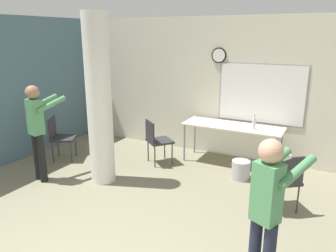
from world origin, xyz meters
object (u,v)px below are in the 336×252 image
object	(u,v)px
chair_by_left_wall	(60,135)
bottle_on_table	(254,123)
chair_mid_room	(284,178)
chair_table_left	(156,139)
person_playing_side	(267,207)
person_watching_back	(38,126)
folding_table	(232,128)

from	to	relation	value
chair_by_left_wall	bottle_on_table	bearing A→B (deg)	20.30
chair_mid_room	chair_table_left	bearing A→B (deg)	163.43
person_playing_side	chair_by_left_wall	bearing A→B (deg)	158.31
chair_by_left_wall	person_watching_back	bearing A→B (deg)	-63.84
chair_by_left_wall	person_playing_side	distance (m)	4.71
folding_table	bottle_on_table	size ratio (longest dim) A/B	6.65
folding_table	person_watching_back	bearing A→B (deg)	-140.54
person_watching_back	chair_table_left	bearing A→B (deg)	48.39
person_watching_back	person_playing_side	world-z (taller)	person_watching_back
bottle_on_table	person_playing_side	xyz separation A→B (m)	(0.83, -3.04, 0.05)
chair_by_left_wall	person_playing_side	bearing A→B (deg)	-21.69
chair_mid_room	bottle_on_table	bearing A→B (deg)	119.73
chair_mid_room	person_playing_side	bearing A→B (deg)	-87.50
chair_mid_room	person_watching_back	xyz separation A→B (m)	(-3.86, -0.83, 0.47)
bottle_on_table	chair_by_left_wall	world-z (taller)	bottle_on_table
folding_table	chair_by_left_wall	xyz separation A→B (m)	(-3.12, -1.36, -0.22)
folding_table	chair_by_left_wall	bearing A→B (deg)	-156.46
chair_table_left	chair_by_left_wall	size ratio (longest dim) A/B	1.00
person_watching_back	folding_table	bearing A→B (deg)	39.46
folding_table	person_watching_back	world-z (taller)	person_watching_back
folding_table	person_watching_back	size ratio (longest dim) A/B	1.13
folding_table	chair_table_left	bearing A→B (deg)	-153.49
bottle_on_table	chair_table_left	size ratio (longest dim) A/B	0.33
bottle_on_table	chair_by_left_wall	bearing A→B (deg)	-159.70
bottle_on_table	chair_mid_room	world-z (taller)	bottle_on_table
chair_mid_room	person_playing_side	world-z (taller)	person_playing_side
bottle_on_table	chair_mid_room	distance (m)	1.58
person_watching_back	chair_mid_room	bearing A→B (deg)	12.16
bottle_on_table	person_watching_back	size ratio (longest dim) A/B	0.17
folding_table	person_playing_side	distance (m)	3.34
chair_mid_room	person_playing_side	xyz separation A→B (m)	(0.07, -1.71, 0.43)
folding_table	chair_table_left	size ratio (longest dim) A/B	2.16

